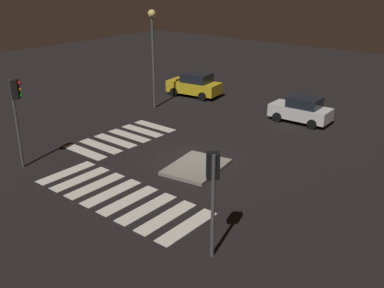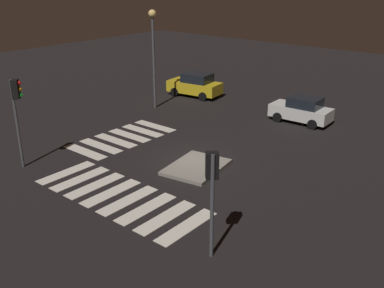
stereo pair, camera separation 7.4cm
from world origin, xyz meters
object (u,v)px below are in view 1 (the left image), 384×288
traffic_light_north (213,179)px  traffic_light_east (16,102)px  traffic_island (196,167)px  car_white (301,110)px  street_lamp (153,42)px  car_yellow (195,85)px

traffic_light_north → traffic_light_east: (0.07, -12.17, 0.51)m
traffic_light_east → traffic_light_north: bearing=-43.8°
traffic_island → traffic_light_east: bearing=-52.2°
car_white → street_lamp: street_lamp is taller
car_yellow → car_white: 9.83m
street_lamp → car_white: bearing=110.6°
car_white → traffic_light_north: size_ratio=1.04×
traffic_light_east → street_lamp: street_lamp is taller
traffic_island → traffic_light_north: traffic_light_north is taller
street_lamp → car_yellow: bearing=176.7°
traffic_island → car_yellow: (-11.07, -9.09, 0.85)m
car_yellow → street_lamp: (4.46, -0.25, 3.96)m
car_yellow → street_lamp: bearing=79.0°
car_white → traffic_light_east: (15.90, -7.83, 2.66)m
car_yellow → street_lamp: street_lamp is taller
car_yellow → traffic_light_east: 16.89m
traffic_light_east → street_lamp: bearing=56.4°
traffic_island → traffic_light_north: 7.98m
car_white → street_lamp: (3.79, -10.06, 4.02)m
traffic_island → car_white: car_white is taller
car_yellow → street_lamp: 5.97m
traffic_island → street_lamp: street_lamp is taller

